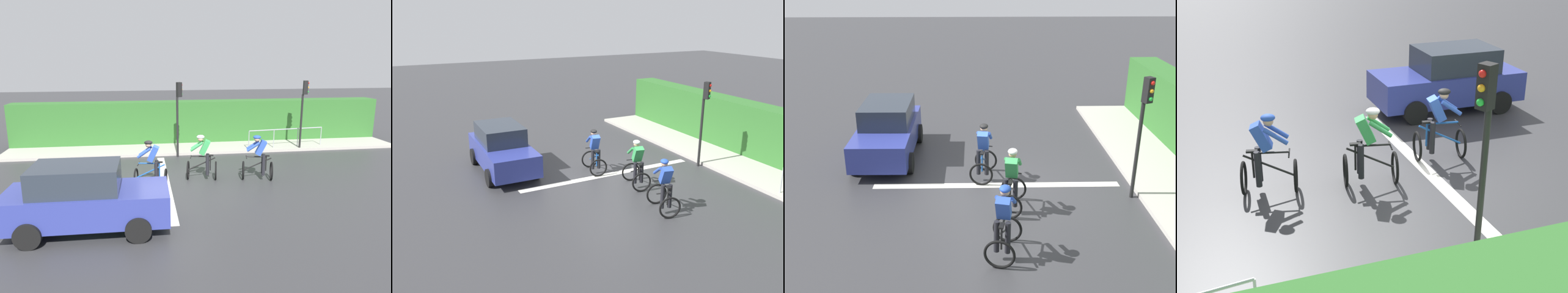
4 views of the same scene
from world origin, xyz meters
The scene contains 7 objects.
ground_plane centered at (0.00, 0.00, 0.00)m, with size 80.00×80.00×0.00m, color #333335.
road_marking_stop_line centered at (0.00, -0.33, 0.00)m, with size 7.00×0.30×0.01m, color silver.
cyclist_lead centered at (0.04, 3.07, 0.80)m, with size 0.91×1.21×1.66m.
cyclist_second centered at (-0.29, 1.07, 0.80)m, with size 0.89×1.20×1.66m.
cyclist_mid centered at (0.36, -0.81, 0.80)m, with size 0.85×1.18×1.66m.
car_navy centered at (3.38, -2.57, 0.87)m, with size 1.92×4.12×1.76m.
traffic_light_near_crossing centered at (-3.64, 0.52, 2.22)m, with size 0.26×0.30×3.34m.
Camera 4 is at (-9.86, 4.42, 5.23)m, focal length 50.59 mm.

